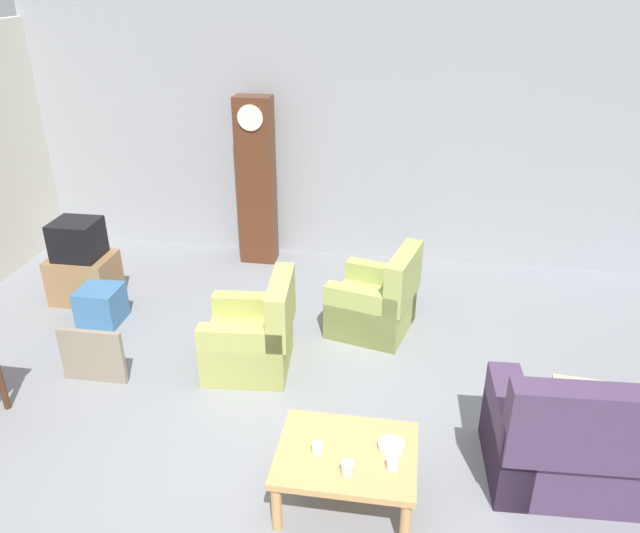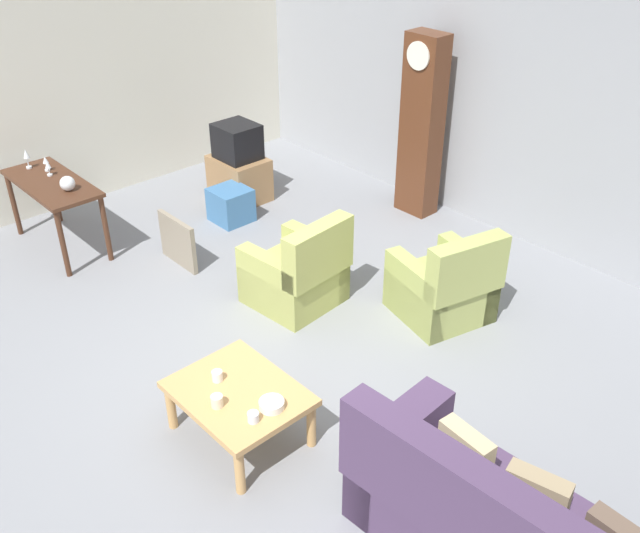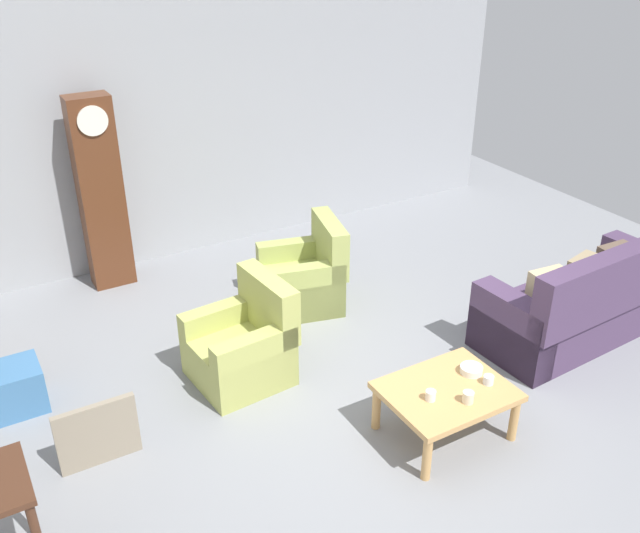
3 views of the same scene
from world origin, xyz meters
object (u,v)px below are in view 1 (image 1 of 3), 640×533
armchair_olive_near (253,339)px  coffee_table_wood (346,459)px  framed_picture_leaning (92,356)px  bowl_white_stacked (391,446)px  grandfather_clock (257,182)px  tv_stand_cabinet (85,278)px  cup_blue_rimmed (393,464)px  storage_box_blue (101,305)px  armchair_olive_far (376,304)px  cup_white_porcelain (318,448)px  tv_crt (77,239)px  cup_cream_tall (348,469)px

armchair_olive_near → coffee_table_wood: size_ratio=0.96×
framed_picture_leaning → coffee_table_wood: bearing=-23.1°
bowl_white_stacked → grandfather_clock: bearing=116.7°
framed_picture_leaning → tv_stand_cabinet: bearing=120.4°
framed_picture_leaning → cup_blue_rimmed: size_ratio=7.36×
grandfather_clock → storage_box_blue: bearing=-125.6°
armchair_olive_far → bowl_white_stacked: (0.27, -2.25, 0.16)m
coffee_table_wood → grandfather_clock: (-1.58, 3.81, 0.67)m
coffee_table_wood → storage_box_blue: (-2.86, 2.02, -0.18)m
coffee_table_wood → cup_blue_rimmed: size_ratio=11.78×
coffee_table_wood → cup_white_porcelain: size_ratio=11.97×
cup_blue_rimmed → tv_stand_cabinet: bearing=144.3°
armchair_olive_near → cup_blue_rimmed: bearing=-49.2°
armchair_olive_far → coffee_table_wood: (-0.03, -2.32, 0.07)m
tv_crt → grandfather_clock: bearing=38.6°
tv_stand_cabinet → cup_white_porcelain: 3.97m
tv_crt → armchair_olive_far: bearing=-2.5°
grandfather_clock → cup_cream_tall: size_ratio=23.00×
tv_crt → cup_blue_rimmed: (3.58, -2.57, -0.27)m
armchair_olive_far → tv_crt: size_ratio=1.98×
tv_stand_cabinet → tv_crt: (0.00, 0.00, 0.48)m
bowl_white_stacked → framed_picture_leaning: bearing=160.5°
tv_crt → storage_box_blue: size_ratio=1.14×
cup_white_porcelain → cup_blue_rimmed: 0.52m
cup_blue_rimmed → bowl_white_stacked: bearing=96.0°
framed_picture_leaning → cup_blue_rimmed: (2.74, -1.14, 0.21)m
armchair_olive_near → storage_box_blue: 1.89m
tv_crt → coffee_table_wood: bearing=-37.0°
tv_stand_cabinet → grandfather_clock: bearing=38.6°
tv_stand_cabinet → tv_crt: tv_crt is taller
coffee_table_wood → grandfather_clock: size_ratio=0.46×
grandfather_clock → cup_white_porcelain: bearing=-70.2°
armchair_olive_near → armchair_olive_far: 1.37m
cup_white_porcelain → bowl_white_stacked: 0.50m
coffee_table_wood → tv_crt: size_ratio=2.00×
armchair_olive_near → tv_stand_cabinet: bearing=156.0°
coffee_table_wood → bowl_white_stacked: size_ratio=5.37×
framed_picture_leaning → cup_cream_tall: (2.46, -1.24, 0.22)m
grandfather_clock → bowl_white_stacked: size_ratio=11.63×
framed_picture_leaning → tv_crt: bearing=120.4°
tv_stand_cabinet → storage_box_blue: (0.41, -0.44, -0.07)m
cup_white_porcelain → grandfather_clock: bearing=109.8°
tv_stand_cabinet → bowl_white_stacked: size_ratio=3.80×
coffee_table_wood → bowl_white_stacked: bearing=12.9°
storage_box_blue → cup_blue_rimmed: size_ratio=5.19×
storage_box_blue → cup_blue_rimmed: bearing=-33.9°
armchair_olive_near → cup_cream_tall: (1.08, -1.68, 0.17)m
coffee_table_wood → armchair_olive_far: bearing=89.3°
tv_stand_cabinet → cup_blue_rimmed: size_ratio=8.35×
coffee_table_wood → storage_box_blue: coffee_table_wood is taller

